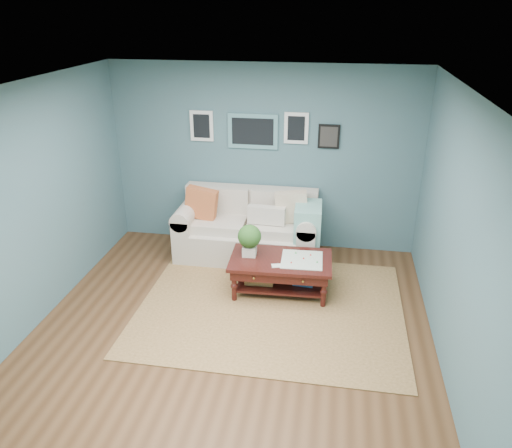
# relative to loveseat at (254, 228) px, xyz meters

# --- Properties ---
(room_shell) EXTENTS (5.00, 5.02, 2.70)m
(room_shell) POSITION_rel_loveseat_xyz_m (0.07, -1.97, 0.93)
(room_shell) COLOR brown
(room_shell) RESTS_ON ground
(area_rug) EXTENTS (3.19, 2.55, 0.01)m
(area_rug) POSITION_rel_loveseat_xyz_m (0.44, -1.34, -0.43)
(area_rug) COLOR brown
(area_rug) RESTS_ON ground
(loveseat) EXTENTS (2.07, 0.94, 1.06)m
(loveseat) POSITION_rel_loveseat_xyz_m (0.00, 0.00, 0.00)
(loveseat) COLOR beige
(loveseat) RESTS_ON ground
(coffee_table) EXTENTS (1.31, 0.80, 0.89)m
(coffee_table) POSITION_rel_loveseat_xyz_m (0.44, -0.95, -0.04)
(coffee_table) COLOR black
(coffee_table) RESTS_ON ground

